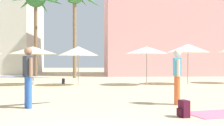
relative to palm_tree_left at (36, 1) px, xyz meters
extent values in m
cube|color=pink|center=(14.16, 5.76, 0.41)|extent=(16.22, 9.01, 13.62)
cylinder|color=brown|center=(3.21, -0.19, -2.90)|extent=(0.29, 0.29, 7.00)
cone|color=#387A3D|center=(4.51, 0.04, 0.08)|extent=(2.00, 0.72, 1.37)
cone|color=#387A3D|center=(3.78, 1.11, 0.28)|extent=(1.18, 2.06, 0.99)
cylinder|color=brown|center=(0.00, 0.02, -3.05)|extent=(0.27, 0.27, 6.71)
cone|color=#2D6B33|center=(1.33, -0.25, -0.03)|extent=(2.02, 0.76, 1.04)
cone|color=#2D6B33|center=(0.40, 1.24, -0.18)|extent=(0.96, 1.93, 1.31)
cone|color=#2D6B33|center=(-0.99, 0.93, -0.07)|extent=(1.70, 1.62, 1.11)
cylinder|color=gray|center=(3.89, -7.98, -5.29)|extent=(0.06, 0.06, 2.23)
cone|color=beige|center=(3.89, -7.98, -4.43)|extent=(2.35, 2.35, 0.53)
cylinder|color=gray|center=(7.82, -8.09, -5.29)|extent=(0.06, 0.06, 2.23)
cone|color=white|center=(7.82, -8.09, -4.38)|extent=(2.46, 2.46, 0.41)
cylinder|color=gray|center=(10.39, -7.63, -5.20)|extent=(0.06, 0.06, 2.41)
cone|color=white|center=(10.39, -7.63, -4.25)|extent=(2.57, 2.57, 0.51)
cylinder|color=gray|center=(1.26, -7.59, -5.28)|extent=(0.06, 0.06, 2.24)
cone|color=beige|center=(1.26, -7.59, -4.38)|extent=(2.77, 2.77, 0.44)
cube|color=#EF6684|center=(8.00, -17.74, -6.40)|extent=(1.83, 1.46, 0.01)
cube|color=#471126|center=(6.96, -18.11, -6.19)|extent=(0.24, 0.33, 0.42)
cube|color=#390E1E|center=(6.85, -18.13, -6.28)|extent=(0.10, 0.22, 0.18)
cylinder|color=blue|center=(2.88, -16.49, -5.93)|extent=(0.22, 0.22, 0.94)
cylinder|color=blue|center=(2.78, -16.31, -5.93)|extent=(0.22, 0.22, 0.94)
cube|color=#333842|center=(2.83, -16.40, -5.16)|extent=(0.39, 0.46, 0.59)
sphere|color=#936B51|center=(2.83, -16.40, -4.73)|extent=(0.33, 0.33, 0.24)
cylinder|color=#936B51|center=(2.95, -16.62, -5.20)|extent=(0.14, 0.14, 0.56)
cylinder|color=#936B51|center=(2.71, -16.18, -5.20)|extent=(0.14, 0.14, 0.56)
ellipsoid|color=#B2B2B7|center=(2.83, -16.10, -5.50)|extent=(2.53, 1.70, 0.20)
ellipsoid|color=#6038B5|center=(2.83, -16.10, -5.50)|extent=(2.55, 1.72, 0.18)
cube|color=black|center=(3.77, -15.54, -5.68)|extent=(0.10, 0.07, 0.19)
cylinder|color=orange|center=(7.38, -16.06, -5.94)|extent=(0.18, 0.18, 0.92)
cylinder|color=orange|center=(7.41, -15.86, -5.94)|extent=(0.18, 0.18, 0.92)
cube|color=#4CB2DB|center=(7.40, -15.96, -5.20)|extent=(0.27, 0.42, 0.57)
sphere|color=beige|center=(7.40, -15.96, -4.77)|extent=(0.27, 0.27, 0.24)
cylinder|color=beige|center=(7.36, -16.21, -5.23)|extent=(0.11, 0.11, 0.54)
cylinder|color=beige|center=(7.43, -15.71, -5.23)|extent=(0.11, 0.11, 0.54)
camera|label=1|loc=(4.73, -25.44, -5.03)|focal=48.73mm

